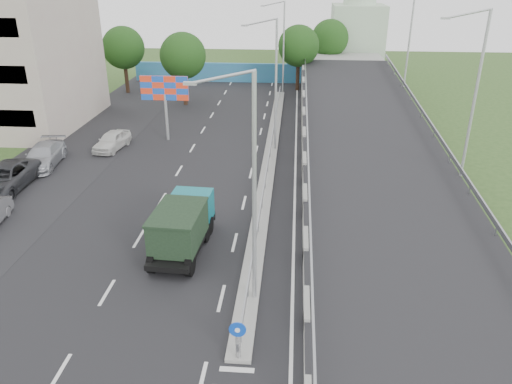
# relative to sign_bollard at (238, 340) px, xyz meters

# --- Properties ---
(road_surface) EXTENTS (26.00, 90.00, 0.04)m
(road_surface) POSITION_rel_sign_bollard_xyz_m (-3.00, 17.83, -1.03)
(road_surface) COLOR black
(road_surface) RESTS_ON ground
(parking_strip) EXTENTS (8.00, 90.00, 0.05)m
(parking_strip) POSITION_rel_sign_bollard_xyz_m (-16.00, 17.83, -1.03)
(parking_strip) COLOR black
(parking_strip) RESTS_ON ground
(median) EXTENTS (1.00, 44.00, 0.20)m
(median) POSITION_rel_sign_bollard_xyz_m (0.00, 21.83, -0.93)
(median) COLOR gray
(median) RESTS_ON ground
(overpass_ramp) EXTENTS (10.00, 50.00, 3.50)m
(overpass_ramp) POSITION_rel_sign_bollard_xyz_m (7.50, 21.83, 0.72)
(overpass_ramp) COLOR gray
(overpass_ramp) RESTS_ON ground
(median_guardrail) EXTENTS (0.09, 44.00, 0.71)m
(median_guardrail) POSITION_rel_sign_bollard_xyz_m (0.00, 21.83, -0.28)
(median_guardrail) COLOR gray
(median_guardrail) RESTS_ON median
(sign_bollard) EXTENTS (0.64, 0.23, 1.67)m
(sign_bollard) POSITION_rel_sign_bollard_xyz_m (0.00, 0.00, 0.00)
(sign_bollard) COLOR black
(sign_bollard) RESTS_ON median
(lamp_post_near) EXTENTS (2.74, 0.18, 10.08)m
(lamp_post_near) POSITION_rel_sign_bollard_xyz_m (0.11, 3.83, 4.77)
(lamp_post_near) COLOR #B2B5B7
(lamp_post_near) RESTS_ON median
(lamp_post_mid) EXTENTS (2.74, 0.18, 10.08)m
(lamp_post_mid) POSITION_rel_sign_bollard_xyz_m (0.11, 23.83, 4.77)
(lamp_post_mid) COLOR #B2B5B7
(lamp_post_mid) RESTS_ON median
(lamp_post_far) EXTENTS (2.74, 0.18, 10.08)m
(lamp_post_far) POSITION_rel_sign_bollard_xyz_m (0.11, 43.83, 4.77)
(lamp_post_far) COLOR #B2B5B7
(lamp_post_far) RESTS_ON median
(blue_wall) EXTENTS (30.00, 0.50, 2.40)m
(blue_wall) POSITION_rel_sign_bollard_xyz_m (-4.00, 49.83, 0.17)
(blue_wall) COLOR teal
(blue_wall) RESTS_ON ground
(church) EXTENTS (7.00, 7.00, 13.80)m
(church) POSITION_rel_sign_bollard_xyz_m (10.00, 57.83, 4.28)
(church) COLOR #B2CCAD
(church) RESTS_ON ground
(billboard) EXTENTS (4.00, 0.24, 5.50)m
(billboard) POSITION_rel_sign_bollard_xyz_m (-9.00, 25.83, 3.15)
(billboard) COLOR #B2B5B7
(billboard) RESTS_ON ground
(tree_left_mid) EXTENTS (4.80, 4.80, 7.60)m
(tree_left_mid) POSITION_rel_sign_bollard_xyz_m (-10.00, 37.83, 4.14)
(tree_left_mid) COLOR black
(tree_left_mid) RESTS_ON ground
(tree_median_far) EXTENTS (4.80, 4.80, 7.60)m
(tree_median_far) POSITION_rel_sign_bollard_xyz_m (2.00, 45.83, 4.14)
(tree_median_far) COLOR black
(tree_median_far) RESTS_ON ground
(tree_left_far) EXTENTS (4.80, 4.80, 7.60)m
(tree_left_far) POSITION_rel_sign_bollard_xyz_m (-18.00, 42.83, 4.14)
(tree_left_far) COLOR black
(tree_left_far) RESTS_ON ground
(tree_ramp_far) EXTENTS (4.80, 4.80, 7.60)m
(tree_ramp_far) POSITION_rel_sign_bollard_xyz_m (6.00, 52.83, 4.14)
(tree_ramp_far) COLOR black
(tree_ramp_far) RESTS_ON ground
(dump_truck) EXTENTS (2.56, 6.09, 2.63)m
(dump_truck) POSITION_rel_sign_bollard_xyz_m (-3.78, 7.98, 0.42)
(dump_truck) COLOR black
(dump_truck) RESTS_ON ground
(parked_car_c) EXTENTS (2.97, 6.16, 1.69)m
(parked_car_c) POSITION_rel_sign_bollard_xyz_m (-17.31, 14.60, -0.19)
(parked_car_c) COLOR #2F3034
(parked_car_c) RESTS_ON ground
(parked_car_d) EXTENTS (2.87, 5.68, 1.58)m
(parked_car_d) POSITION_rel_sign_bollard_xyz_m (-16.79, 19.14, -0.24)
(parked_car_d) COLOR #9EA0A7
(parked_car_d) RESTS_ON ground
(parked_car_e) EXTENTS (2.32, 4.52, 1.47)m
(parked_car_e) POSITION_rel_sign_bollard_xyz_m (-12.97, 23.14, -0.30)
(parked_car_e) COLOR silver
(parked_car_e) RESTS_ON ground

